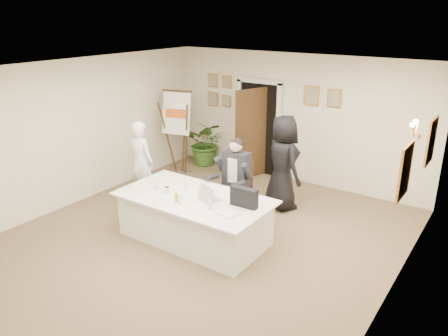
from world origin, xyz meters
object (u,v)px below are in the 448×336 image
object	(u,v)px
flip_chart	(179,136)
potted_palm	(206,143)
seated_man	(235,179)
oj_glass	(176,198)
standing_woman	(283,163)
laptop	(210,191)
conference_table	(194,218)
paper_stack	(227,213)
standing_man	(141,162)
steel_jug	(167,190)
laptop_bag	(244,197)

from	to	relation	value
flip_chart	potted_palm	bearing A→B (deg)	80.13
seated_man	oj_glass	distance (m)	1.40
seated_man	standing_woman	size ratio (longest dim) A/B	0.83
seated_man	laptop	bearing A→B (deg)	-86.19
standing_woman	oj_glass	xyz separation A→B (m)	(-0.70, -2.26, -0.08)
conference_table	standing_woman	xyz separation A→B (m)	(0.59, 1.96, 0.52)
potted_palm	paper_stack	size ratio (longest dim) A/B	3.76
oj_glass	standing_man	bearing A→B (deg)	151.01
flip_chart	standing_woman	size ratio (longest dim) A/B	1.05
standing_woman	laptop	size ratio (longest dim) A/B	5.09
standing_man	laptop	distance (m)	2.20
steel_jug	conference_table	bearing A→B (deg)	15.97
standing_man	oj_glass	world-z (taller)	standing_man
conference_table	laptop_bag	xyz separation A→B (m)	(0.87, 0.15, 0.54)
oj_glass	steel_jug	xyz separation A→B (m)	(-0.35, 0.17, -0.01)
conference_table	paper_stack	size ratio (longest dim) A/B	8.40
conference_table	steel_jug	bearing A→B (deg)	-164.03
standing_woman	potted_palm	world-z (taller)	standing_woman
paper_stack	standing_man	bearing A→B (deg)	161.46
conference_table	oj_glass	xyz separation A→B (m)	(-0.11, -0.30, 0.45)
seated_man	laptop_bag	xyz separation A→B (m)	(0.79, -0.93, 0.17)
standing_man	flip_chart	bearing A→B (deg)	-75.36
oj_glass	steel_jug	world-z (taller)	oj_glass
laptop	paper_stack	world-z (taller)	laptop
potted_palm	conference_table	bearing A→B (deg)	-56.12
potted_palm	oj_glass	size ratio (longest dim) A/B	8.70
standing_woman	paper_stack	bearing A→B (deg)	127.54
standing_woman	flip_chart	bearing A→B (deg)	24.77
laptop_bag	oj_glass	bearing A→B (deg)	-157.56
flip_chart	potted_palm	xyz separation A→B (m)	(0.15, 0.84, -0.33)
seated_man	steel_jug	distance (m)	1.33
conference_table	paper_stack	xyz separation A→B (m)	(0.81, -0.23, 0.40)
steel_jug	oj_glass	bearing A→B (deg)	-25.72
seated_man	flip_chart	size ratio (longest dim) A/B	0.79
laptop_bag	oj_glass	xyz separation A→B (m)	(-0.98, -0.45, -0.09)
standing_man	paper_stack	xyz separation A→B (m)	(2.66, -0.89, -0.03)
laptop	laptop_bag	distance (m)	0.60
seated_man	steel_jug	world-z (taller)	seated_man
standing_woman	conference_table	bearing A→B (deg)	105.21
steel_jug	laptop_bag	bearing A→B (deg)	11.87
standing_woman	oj_glass	size ratio (longest dim) A/B	14.09
flip_chart	laptop_bag	bearing A→B (deg)	-34.73
standing_man	laptop_bag	distance (m)	2.77
standing_man	paper_stack	distance (m)	2.80
steel_jug	paper_stack	bearing A→B (deg)	-4.29
conference_table	standing_woman	distance (m)	2.12
standing_man	oj_glass	size ratio (longest dim) A/B	12.68
oj_glass	laptop_bag	bearing A→B (deg)	24.40
conference_table	standing_woman	size ratio (longest dim) A/B	1.38
seated_man	flip_chart	bearing A→B (deg)	145.26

